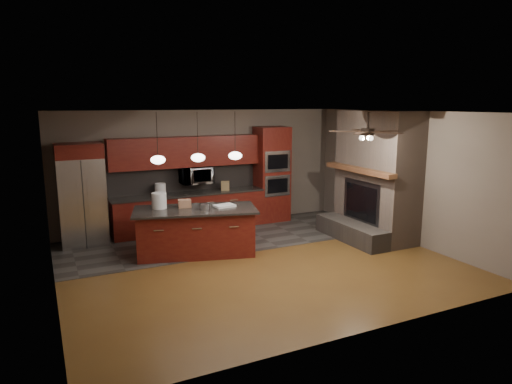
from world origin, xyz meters
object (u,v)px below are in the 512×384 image
paint_tray (224,206)px  counter_box (225,186)px  kitchen_island (196,231)px  microwave (196,175)px  counter_bucket (160,189)px  oven_tower (272,174)px  refrigerator (82,195)px  cardboard_box (185,203)px  paint_can (205,207)px  white_bucket (159,201)px

paint_tray → counter_box: counter_box is taller
kitchen_island → paint_tray: (0.58, -0.08, 0.48)m
microwave → counter_bucket: microwave is taller
counter_box → microwave: bearing=-165.1°
oven_tower → kitchen_island: (-2.59, -1.69, -0.73)m
microwave → paint_tray: 1.86m
oven_tower → paint_tray: bearing=-138.6°
microwave → refrigerator: 2.56m
kitchen_island → counter_box: (1.30, 1.65, 0.54)m
cardboard_box → counter_box: size_ratio=1.15×
paint_can → white_bucket: bearing=146.7°
white_bucket → paint_can: 0.92m
paint_tray → microwave: bearing=82.0°
microwave → counter_bucket: 0.91m
microwave → cardboard_box: 1.74m
refrigerator → paint_can: refrigerator is taller
oven_tower → counter_box: size_ratio=11.06×
oven_tower → paint_tray: oven_tower is taller
counter_bucket → refrigerator: bearing=-177.2°
oven_tower → counter_bucket: oven_tower is taller
microwave → kitchen_island: 2.03m
oven_tower → counter_box: bearing=-178.1°
oven_tower → cardboard_box: size_ratio=9.61×
refrigerator → paint_tray: bearing=-33.9°
refrigerator → cardboard_box: size_ratio=8.68×
refrigerator → kitchen_island: bearing=-39.9°
microwave → cardboard_box: microwave is taller
refrigerator → counter_bucket: 1.68m
cardboard_box → counter_box: counter_box is taller
kitchen_island → white_bucket: (-0.62, 0.35, 0.61)m
paint_can → cardboard_box: (-0.29, 0.36, 0.02)m
microwave → paint_tray: size_ratio=1.84×
paint_tray → counter_box: size_ratio=1.85×
counter_bucket → counter_box: bearing=-1.8°
oven_tower → refrigerator: (-4.52, -0.07, -0.12)m
oven_tower → refrigerator: size_ratio=1.11×
kitchen_island → paint_tray: bearing=7.9°
white_bucket → cardboard_box: 0.50m
paint_tray → counter_bucket: size_ratio=1.43×
oven_tower → microwave: oven_tower is taller
oven_tower → white_bucket: (-3.21, -1.34, -0.12)m
cardboard_box → oven_tower: bearing=40.1°
paint_can → paint_tray: size_ratio=0.42×
refrigerator → kitchen_island: refrigerator is taller
refrigerator → microwave: bearing=2.9°
kitchen_island → white_bucket: white_bucket is taller
counter_bucket → cardboard_box: bearing=-85.7°
paint_can → kitchen_island: bearing=133.2°
microwave → kitchen_island: size_ratio=0.28×
microwave → paint_can: (-0.46, -1.90, -0.32)m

